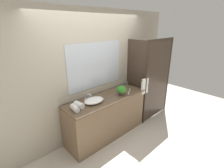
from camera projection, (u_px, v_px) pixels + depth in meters
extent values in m
plane|color=beige|center=(107.00, 134.00, 3.65)|extent=(8.00, 8.00, 0.00)
cube|color=#B2A893|center=(96.00, 75.00, 3.44)|extent=(4.40, 0.05, 2.60)
cube|color=#B2A893|center=(97.00, 90.00, 3.54)|extent=(1.80, 0.01, 0.11)
cube|color=silver|center=(96.00, 65.00, 3.34)|extent=(1.33, 0.01, 0.92)
cube|color=brown|center=(107.00, 117.00, 3.51)|extent=(1.80, 0.56, 0.87)
cube|color=brown|center=(107.00, 98.00, 3.34)|extent=(1.80, 0.58, 0.03)
cylinder|color=#2D2319|center=(168.00, 76.00, 4.38)|extent=(0.04, 0.04, 2.00)
cylinder|color=#2D2319|center=(146.00, 85.00, 3.73)|extent=(0.04, 0.04, 2.00)
cube|color=#2D2319|center=(162.00, 39.00, 3.72)|extent=(1.00, 0.04, 0.04)
cube|color=#382B21|center=(158.00, 80.00, 4.05)|extent=(0.96, 0.01, 1.96)
cube|color=#382B21|center=(136.00, 82.00, 3.93)|extent=(0.01, 0.57, 1.96)
cylinder|color=#2D2319|center=(145.00, 79.00, 3.68)|extent=(0.32, 0.02, 0.02)
cube|color=white|center=(145.00, 86.00, 3.74)|extent=(0.22, 0.04, 0.36)
ellipsoid|color=white|center=(94.00, 100.00, 3.11)|extent=(0.40, 0.29, 0.08)
cube|color=silver|center=(88.00, 99.00, 3.25)|extent=(0.17, 0.04, 0.02)
cylinder|color=silver|center=(88.00, 96.00, 3.23)|extent=(0.02, 0.02, 0.10)
cylinder|color=silver|center=(90.00, 95.00, 3.17)|extent=(0.02, 0.12, 0.02)
cylinder|color=silver|center=(86.00, 98.00, 3.20)|extent=(0.02, 0.02, 0.04)
cylinder|color=silver|center=(91.00, 97.00, 3.28)|extent=(0.02, 0.02, 0.04)
cylinder|color=#473828|center=(121.00, 94.00, 3.44)|extent=(0.11, 0.11, 0.06)
ellipsoid|color=#2B7A23|center=(121.00, 89.00, 3.41)|extent=(0.20, 0.20, 0.16)
cylinder|color=#4C7056|center=(127.00, 84.00, 3.95)|extent=(0.03, 0.03, 0.09)
cylinder|color=#B7B2A8|center=(127.00, 82.00, 3.94)|extent=(0.02, 0.02, 0.01)
cylinder|color=silver|center=(128.00, 93.00, 3.46)|extent=(0.03, 0.03, 0.08)
cylinder|color=black|center=(129.00, 91.00, 3.45)|extent=(0.02, 0.02, 0.01)
cylinder|color=silver|center=(130.00, 90.00, 3.64)|extent=(0.03, 0.03, 0.06)
cylinder|color=#2D6638|center=(130.00, 88.00, 3.63)|extent=(0.02, 0.02, 0.01)
cylinder|color=white|center=(75.00, 108.00, 2.81)|extent=(0.12, 0.22, 0.10)
cylinder|color=white|center=(79.00, 105.00, 2.91)|extent=(0.14, 0.21, 0.11)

